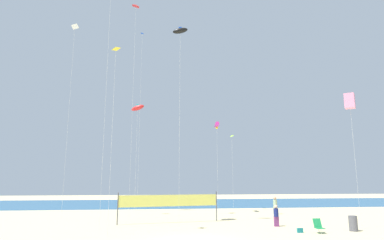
# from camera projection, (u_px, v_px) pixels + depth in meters

# --- Properties ---
(ocean_band) EXTENTS (120.00, 20.00, 0.01)m
(ocean_band) POSITION_uv_depth(u_px,v_px,m) (168.00, 203.00, 48.01)
(ocean_band) COLOR #28608C
(ocean_band) RESTS_ON ground
(beachgoer_navy_shirt) EXTENTS (0.35, 0.35, 1.53)m
(beachgoer_navy_shirt) POSITION_uv_depth(u_px,v_px,m) (276.00, 215.00, 23.80)
(beachgoer_navy_shirt) COLOR #7A3872
(beachgoer_navy_shirt) RESTS_ON ground
(beachgoer_sage_shirt) EXTENTS (0.39, 0.39, 1.69)m
(beachgoer_sage_shirt) POSITION_uv_depth(u_px,v_px,m) (275.00, 205.00, 32.55)
(beachgoer_sage_shirt) COLOR #99B28C
(beachgoer_sage_shirt) RESTS_ON ground
(folding_beach_chair) EXTENTS (0.52, 0.65, 0.89)m
(folding_beach_chair) POSITION_uv_depth(u_px,v_px,m) (318.00, 226.00, 20.75)
(folding_beach_chair) COLOR #1E8C4C
(folding_beach_chair) RESTS_ON ground
(trash_barrel) EXTENTS (0.55, 0.55, 0.99)m
(trash_barrel) POSITION_uv_depth(u_px,v_px,m) (353.00, 223.00, 21.55)
(trash_barrel) COLOR #595960
(trash_barrel) RESTS_ON ground
(volleyball_net) EXTENTS (8.00, 1.57, 2.40)m
(volleyball_net) POSITION_uv_depth(u_px,v_px,m) (169.00, 202.00, 25.87)
(volleyball_net) COLOR #4C4C51
(volleyball_net) RESTS_ON ground
(beach_handbag) EXTENTS (0.36, 0.18, 0.29)m
(beach_handbag) POSITION_uv_depth(u_px,v_px,m) (300.00, 230.00, 20.85)
(beach_handbag) COLOR #19727A
(beach_handbag) RESTS_ON ground
(kite_magenta_tube) EXTENTS (0.64, 1.68, 9.37)m
(kite_magenta_tube) POSITION_uv_depth(u_px,v_px,m) (217.00, 125.00, 34.55)
(kite_magenta_tube) COLOR silver
(kite_magenta_tube) RESTS_ON ground
(kite_black_inflatable) EXTENTS (1.38, 0.64, 16.09)m
(kite_black_inflatable) POSITION_uv_depth(u_px,v_px,m) (180.00, 31.00, 27.33)
(kite_black_inflatable) COLOR silver
(kite_black_inflatable) RESTS_ON ground
(kite_blue_diamond) EXTENTS (0.42, 0.41, 21.34)m
(kite_blue_diamond) POSITION_uv_depth(u_px,v_px,m) (142.00, 50.00, 39.69)
(kite_blue_diamond) COLOR silver
(kite_blue_diamond) RESTS_ON ground
(kite_lime_diamond) EXTENTS (0.55, 0.55, 8.70)m
(kite_lime_diamond) POSITION_uv_depth(u_px,v_px,m) (232.00, 138.00, 38.47)
(kite_lime_diamond) COLOR silver
(kite_lime_diamond) RESTS_ON ground
(kite_red_inflatable) EXTENTS (1.67, 0.93, 11.76)m
(kite_red_inflatable) POSITION_uv_depth(u_px,v_px,m) (138.00, 108.00, 36.17)
(kite_red_inflatable) COLOR silver
(kite_red_inflatable) RESTS_ON ground
(kite_white_diamond) EXTENTS (0.78, 0.78, 18.08)m
(kite_white_diamond) POSITION_uv_depth(u_px,v_px,m) (74.00, 31.00, 31.03)
(kite_white_diamond) COLOR silver
(kite_white_diamond) RESTS_ON ground
(kite_red_diamond) EXTENTS (0.98, 0.97, 20.23)m
(kite_red_diamond) POSITION_uv_depth(u_px,v_px,m) (136.00, 9.00, 31.41)
(kite_red_diamond) COLOR silver
(kite_red_diamond) RESTS_ON ground
(kite_yellow_diamond) EXTENTS (0.49, 0.48, 12.16)m
(kite_yellow_diamond) POSITION_uv_depth(u_px,v_px,m) (115.00, 53.00, 21.66)
(kite_yellow_diamond) COLOR silver
(kite_yellow_diamond) RESTS_ON ground
(kite_pink_box) EXTENTS (0.97, 0.97, 9.71)m
(kite_pink_box) POSITION_uv_depth(u_px,v_px,m) (350.00, 101.00, 24.27)
(kite_pink_box) COLOR silver
(kite_pink_box) RESTS_ON ground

